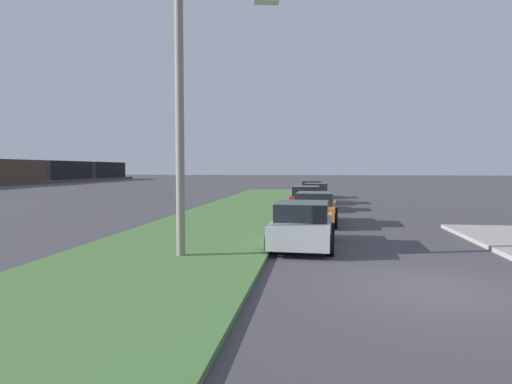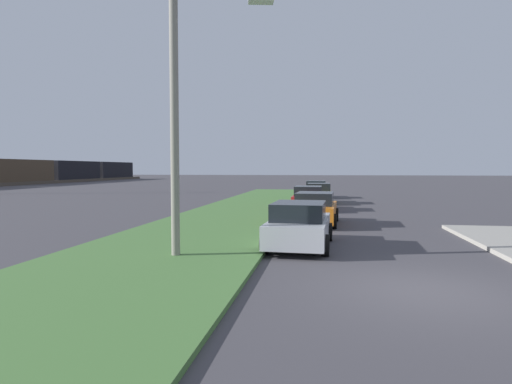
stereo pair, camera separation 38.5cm
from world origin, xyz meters
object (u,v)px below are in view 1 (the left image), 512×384
Objects in this scene: parked_car_red at (306,198)px; parked_car_yellow at (315,193)px; streetlight at (192,102)px; parked_car_orange at (315,209)px; parked_car_green at (312,189)px; parked_car_silver at (303,225)px.

parked_car_yellow is at bearing -6.38° from parked_car_red.
parked_car_yellow is 20.72m from streetlight.
streetlight is at bearing 160.60° from parked_car_orange.
parked_car_green is 0.58× the size of streetlight.
parked_car_yellow is (17.79, -0.41, 0.00)m from parked_car_silver.
streetlight reaches higher than parked_car_orange.
parked_car_red is 15.60m from streetlight.
parked_car_red is at bearing 7.90° from parked_car_orange.
parked_car_green is (23.70, -0.10, 0.00)m from parked_car_silver.
streetlight is (-14.90, 2.83, 3.67)m from parked_car_red.
parked_car_orange is at bearing -22.64° from streetlight.
parked_car_silver is at bearing 177.34° from parked_car_yellow.
streetlight is (-20.11, 3.40, 3.67)m from parked_car_yellow.
parked_car_silver is at bearing -52.23° from streetlight.
parked_car_silver is 1.01× the size of parked_car_green.
streetlight reaches higher than parked_car_red.
parked_car_green is at bearing 4.18° from parked_car_orange.
parked_car_red is at bearing 3.56° from parked_car_silver.
parked_car_silver is 5.27m from streetlight.
streetlight is (-26.02, 3.09, 3.67)m from parked_car_green.
parked_car_silver is 12.58m from parked_car_red.
parked_car_silver is 5.81m from parked_car_orange.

